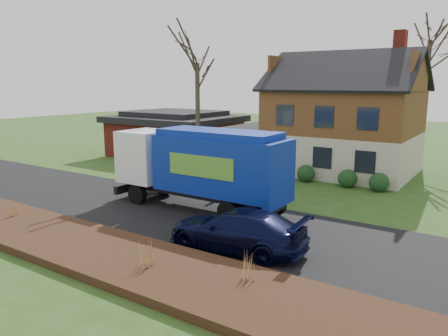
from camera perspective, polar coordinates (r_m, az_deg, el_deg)
The scene contains 13 objects.
ground at distance 19.90m, azimuth -3.87°, elevation -6.55°, with size 120.00×120.00×0.00m, color #2A4517.
road at distance 19.89m, azimuth -3.87°, elevation -6.52°, with size 80.00×7.00×0.02m, color black.
mulch_verge at distance 16.23m, azimuth -15.57°, elevation -10.55°, with size 80.00×3.50×0.30m, color black.
main_house at distance 30.68m, azimuth 14.53°, elevation 7.03°, with size 12.95×8.95×9.26m.
ranch_house at distance 36.86m, azimuth -6.38°, elevation 4.49°, with size 9.80×8.20×3.70m.
garbage_truck at distance 20.67m, azimuth -2.90°, elevation 0.55°, with size 9.09×2.49×3.89m.
silver_sedan at distance 26.36m, azimuth -6.22°, elevation -0.32°, with size 1.75×5.03×1.66m, color #96989D.
navy_wagon at distance 16.06m, azimuth 1.69°, elevation -8.06°, with size 2.12×5.21×1.51m, color black.
tree_front_west at distance 28.56m, azimuth -3.55°, elevation 15.67°, with size 3.39×3.39×10.08m.
tree_back at distance 37.21m, azimuth 25.49°, elevation 16.71°, with size 3.91×3.91×12.38m.
grass_clump_west at distance 21.15m, azimuth -25.85°, elevation -4.60°, with size 0.30×0.25×0.81m.
grass_clump_mid at distance 14.21m, azimuth -10.38°, elevation -10.81°, with size 0.34×0.28×0.94m.
grass_clump_east at distance 13.20m, azimuth 3.46°, elevation -12.69°, with size 0.33×0.27×0.81m.
Camera 1 is at (11.63, -14.98, 6.03)m, focal length 35.00 mm.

